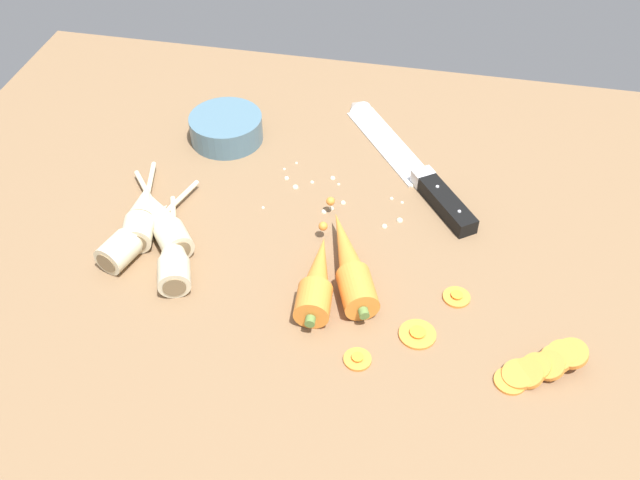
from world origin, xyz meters
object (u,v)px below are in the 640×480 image
at_px(chefs_knife, 403,157).
at_px(parsnip_mid_right, 142,213).
at_px(parsnip_front, 138,233).
at_px(parsnip_back, 164,221).
at_px(whole_carrot_second, 317,279).
at_px(carrot_slice_stack, 541,366).
at_px(parsnip_mid_left, 173,254).
at_px(prep_bowl, 226,127).
at_px(whole_carrot, 349,262).
at_px(carrot_slice_stray_far, 418,333).
at_px(carrot_slice_stray_near, 357,358).
at_px(carrot_slice_stray_mid, 457,296).

relative_size(chefs_knife, parsnip_mid_right, 1.72).
distance_m(parsnip_front, parsnip_back, 0.04).
bearing_deg(whole_carrot_second, carrot_slice_stack, -14.72).
distance_m(parsnip_front, carrot_slice_stack, 0.52).
bearing_deg(parsnip_front, carrot_slice_stack, -11.46).
bearing_deg(parsnip_back, parsnip_mid_left, -59.07).
distance_m(parsnip_back, prep_bowl, 0.22).
height_order(parsnip_mid_right, parsnip_back, same).
bearing_deg(parsnip_front, parsnip_mid_right, 104.89).
xyz_separation_m(whole_carrot_second, prep_bowl, (-0.20, 0.28, 0.00)).
bearing_deg(carrot_slice_stack, whole_carrot, 155.67).
height_order(whole_carrot, carrot_slice_stray_far, whole_carrot).
distance_m(parsnip_mid_left, parsnip_mid_right, 0.09).
bearing_deg(carrot_slice_stray_far, carrot_slice_stack, -10.30).
distance_m(carrot_slice_stray_far, prep_bowl, 0.46).
xyz_separation_m(chefs_knife, whole_carrot_second, (-0.07, -0.28, 0.01)).
bearing_deg(carrot_slice_stray_near, whole_carrot_second, 124.97).
relative_size(parsnip_mid_right, carrot_slice_stray_near, 5.49).
relative_size(parsnip_mid_left, carrot_slice_stray_mid, 5.13).
distance_m(chefs_knife, carrot_slice_stray_near, 0.37).
height_order(carrot_slice_stray_near, carrot_slice_stray_mid, same).
relative_size(whole_carrot, whole_carrot_second, 1.18).
bearing_deg(parsnip_mid_right, parsnip_back, -14.19).
bearing_deg(prep_bowl, parsnip_mid_left, -87.00).
bearing_deg(prep_bowl, carrot_slice_stray_far, -44.69).
relative_size(parsnip_front, parsnip_back, 1.17).
height_order(chefs_knife, carrot_slice_stack, carrot_slice_stack).
distance_m(chefs_knife, whole_carrot, 0.25).
relative_size(chefs_knife, carrot_slice_stray_mid, 8.98).
height_order(whole_carrot_second, carrot_slice_stack, whole_carrot_second).
bearing_deg(carrot_slice_stray_mid, chefs_knife, 110.66).
xyz_separation_m(carrot_slice_stray_mid, carrot_slice_stray_far, (-0.04, -0.07, 0.00)).
distance_m(whole_carrot, whole_carrot_second, 0.05).
distance_m(whole_carrot, parsnip_mid_left, 0.22).
bearing_deg(carrot_slice_stack, chefs_knife, 119.05).
relative_size(parsnip_front, carrot_slice_stack, 1.91).
bearing_deg(chefs_knife, parsnip_mid_left, -133.30).
height_order(parsnip_mid_right, carrot_slice_stray_near, parsnip_mid_right).
relative_size(parsnip_mid_left, parsnip_back, 1.07).
distance_m(carrot_slice_stray_mid, prep_bowl, 0.45).
distance_m(whole_carrot_second, carrot_slice_stray_near, 0.12).
bearing_deg(parsnip_mid_left, carrot_slice_stray_near, -21.75).
distance_m(whole_carrot, carrot_slice_stack, 0.25).
xyz_separation_m(parsnip_back, carrot_slice_stack, (0.48, -0.13, -0.01)).
bearing_deg(carrot_slice_stack, prep_bowl, 143.10).
distance_m(carrot_slice_stray_near, carrot_slice_stray_mid, 0.15).
bearing_deg(carrot_slice_stray_near, carrot_slice_stack, 6.88).
relative_size(whole_carrot, prep_bowl, 1.79).
height_order(parsnip_front, prep_bowl, same).
height_order(parsnip_front, carrot_slice_stack, parsnip_front).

